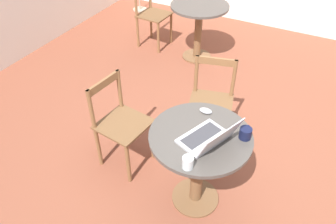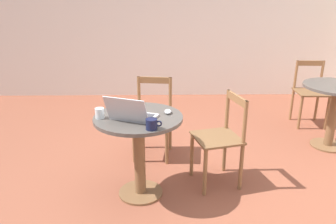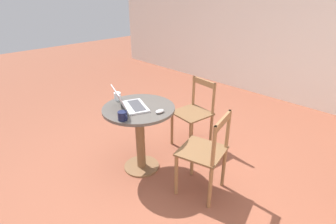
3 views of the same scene
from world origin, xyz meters
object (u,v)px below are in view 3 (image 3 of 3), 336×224
(cafe_table_near, at_px, (140,124))
(chair_near_right, at_px, (206,154))
(laptop, at_px, (130,104))
(mouse, at_px, (160,111))
(chair_near_back, at_px, (194,114))
(drinking_glass, at_px, (117,96))
(mug, at_px, (123,116))

(cafe_table_near, height_order, chair_near_right, chair_near_right)
(chair_near_right, relative_size, laptop, 1.97)
(cafe_table_near, relative_size, mouse, 7.56)
(chair_near_back, xyz_separation_m, drinking_glass, (-0.41, -0.84, 0.35))
(laptop, distance_m, mouse, 0.33)
(mouse, bearing_deg, chair_near_back, 101.72)
(mouse, bearing_deg, laptop, -154.43)
(laptop, xyz_separation_m, mug, (0.17, -0.21, -0.00))
(cafe_table_near, xyz_separation_m, chair_near_right, (0.75, 0.19, -0.11))
(mug, bearing_deg, mouse, 70.10)
(drinking_glass, bearing_deg, mouse, 10.85)
(chair_near_back, height_order, laptop, laptop)
(chair_near_back, bearing_deg, chair_near_right, -42.95)
(chair_near_right, distance_m, mouse, 0.60)
(laptop, xyz_separation_m, mouse, (0.30, 0.14, -0.03))
(chair_near_back, height_order, mug, chair_near_back)
(chair_near_back, xyz_separation_m, mug, (0.02, -1.08, 0.35))
(chair_near_back, distance_m, drinking_glass, 1.00)
(laptop, relative_size, mouse, 4.41)
(laptop, relative_size, mug, 3.55)
(cafe_table_near, bearing_deg, mug, -66.71)
(cafe_table_near, xyz_separation_m, mouse, (0.25, 0.07, 0.21))
(mug, height_order, drinking_glass, drinking_glass)
(chair_near_right, xyz_separation_m, mug, (-0.62, -0.48, 0.35))
(cafe_table_near, distance_m, mug, 0.39)
(chair_near_right, relative_size, drinking_glass, 9.96)
(chair_near_right, xyz_separation_m, drinking_glass, (-1.06, -0.23, 0.35))
(chair_near_right, height_order, laptop, laptop)
(chair_near_back, bearing_deg, mouse, -78.28)
(chair_near_right, relative_size, mouse, 8.67)
(chair_near_back, height_order, drinking_glass, chair_near_back)
(drinking_glass, bearing_deg, chair_near_right, 12.48)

